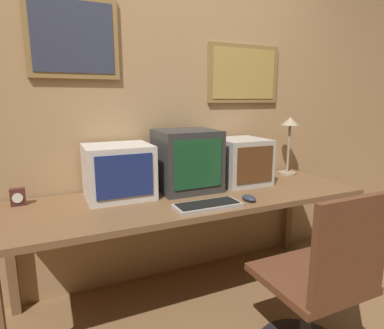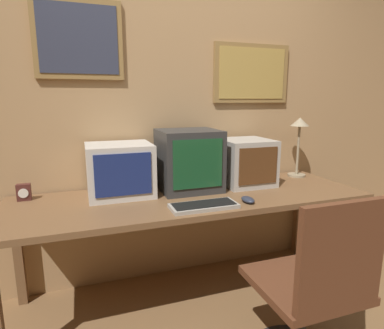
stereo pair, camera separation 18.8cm
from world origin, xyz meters
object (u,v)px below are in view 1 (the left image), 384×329
Objects in this scene: monitor_center at (187,160)px; keyboard_main at (208,205)px; desk_clock at (18,197)px; monitor_left at (118,171)px; mouse_near_keyboard at (249,198)px; monitor_right at (241,161)px; office_chair at (318,293)px; desk_lamp at (290,133)px.

keyboard_main is at bearing -96.16° from monitor_center.
monitor_center is 3.99× the size of desk_clock.
mouse_near_keyboard is at bearing -30.42° from monitor_left.
desk_clock is at bearing 153.65° from keyboard_main.
keyboard_main is 0.29m from mouse_near_keyboard.
monitor_left reaches higher than keyboard_main.
monitor_right reaches higher than office_chair.
desk_lamp is at bearing 25.54° from keyboard_main.
desk_lamp is (0.72, 0.48, 0.33)m from mouse_near_keyboard.
monitor_center is (0.47, -0.02, 0.04)m from monitor_left.
desk_lamp is (1.43, 0.06, 0.18)m from monitor_left.
monitor_center is 0.98m from desk_lamp.
monitor_right is at bearing -3.85° from desk_clock.
mouse_near_keyboard is at bearing -146.21° from desk_lamp.
keyboard_main is at bearing -154.46° from desk_lamp.
desk_lamp is (0.52, 0.08, 0.18)m from monitor_right.
monitor_center reaches higher than monitor_left.
office_chair is (0.32, -0.94, -0.55)m from monitor_center.
monitor_center reaches higher than desk_clock.
mouse_near_keyboard reaches higher than keyboard_main.
office_chair is (-0.13, -0.94, -0.51)m from monitor_right.
mouse_near_keyboard is 0.65m from office_chair.
desk_lamp reaches higher than monitor_center.
desk_clock is (-0.59, 0.08, -0.12)m from monitor_left.
desk_clock reaches higher than keyboard_main.
monitor_left reaches higher than office_chair.
monitor_left is 3.58× the size of mouse_near_keyboard.
monitor_left is at bearing 178.53° from monitor_right.
desk_lamp is at bearing 8.80° from monitor_right.
office_chair is (0.78, -0.96, -0.51)m from monitor_left.
desk_lamp is at bearing 2.30° from monitor_left.
desk_lamp reaches higher than desk_clock.
mouse_near_keyboard is 0.24× the size of desk_lamp.
desk_clock is at bearing 142.91° from office_chair.
monitor_right is 1.50m from desk_clock.
monitor_right is at bearing -171.20° from desk_lamp.
office_chair is at bearing -82.90° from mouse_near_keyboard.
keyboard_main is 3.43× the size of mouse_near_keyboard.
monitor_left is 1.45m from desk_lamp.
monitor_right is at bearing -0.40° from monitor_center.
mouse_near_keyboard is (-0.19, -0.40, -0.15)m from monitor_right.
desk_lamp is 1.39m from office_chair.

